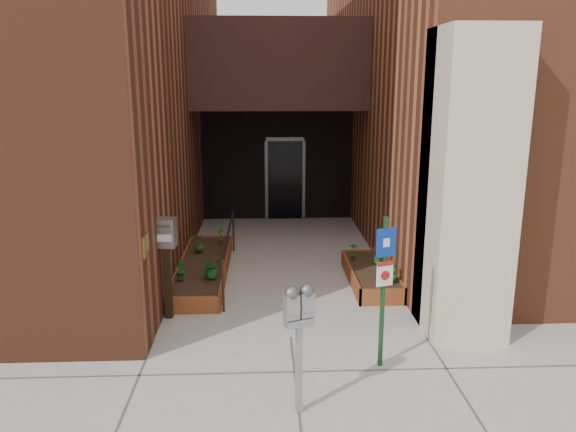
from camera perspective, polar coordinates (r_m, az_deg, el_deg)
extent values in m
plane|color=#9E9991|center=(8.44, 0.28, -12.24)|extent=(80.00, 80.00, 0.00)
cube|color=brown|center=(15.39, -25.17, 17.40)|extent=(8.00, 14.60, 10.00)
cube|color=brown|center=(16.09, 21.88, 17.49)|extent=(8.00, 13.70, 10.00)
cube|color=beige|center=(8.44, 17.82, 2.86)|extent=(1.10, 1.20, 4.40)
cube|color=#311B15|center=(13.58, -0.98, 15.06)|extent=(4.20, 2.00, 2.00)
cube|color=black|center=(15.14, -1.08, 5.44)|extent=(4.00, 0.30, 3.00)
cube|color=black|center=(15.04, -0.30, 3.65)|extent=(0.90, 0.06, 2.10)
cube|color=#B79338|center=(7.86, -14.29, -2.93)|extent=(0.04, 0.30, 0.30)
cube|color=maroon|center=(9.28, -9.72, -8.93)|extent=(0.90, 0.04, 0.30)
cube|color=maroon|center=(12.62, -7.77, -2.68)|extent=(0.90, 0.04, 0.30)
cube|color=maroon|center=(10.99, -10.83, -5.32)|extent=(0.04, 3.60, 0.30)
cube|color=maroon|center=(10.90, -6.33, -5.32)|extent=(0.04, 3.60, 0.30)
cube|color=black|center=(10.94, -8.59, -5.43)|extent=(0.82, 3.52, 0.26)
cube|color=maroon|center=(9.60, 9.63, -8.14)|extent=(0.80, 0.04, 0.30)
cube|color=maroon|center=(11.59, 7.43, -4.17)|extent=(0.80, 0.04, 0.30)
cube|color=maroon|center=(10.52, 6.38, -6.03)|extent=(0.04, 2.20, 0.30)
cube|color=maroon|center=(10.66, 10.44, -5.91)|extent=(0.04, 2.20, 0.30)
cube|color=black|center=(10.59, 8.42, -6.07)|extent=(0.72, 2.12, 0.26)
cylinder|color=black|center=(9.20, -6.62, -7.03)|extent=(0.04, 0.04, 0.90)
cylinder|color=black|center=(12.33, -5.58, -1.56)|extent=(0.04, 0.04, 0.90)
cylinder|color=black|center=(10.63, -6.08, -1.69)|extent=(0.04, 3.30, 0.04)
cube|color=#949496|center=(6.52, 1.10, -15.32)|extent=(0.08, 0.08, 1.07)
cube|color=#949496|center=(6.26, 1.13, -10.71)|extent=(0.34, 0.23, 0.09)
cube|color=#949496|center=(6.15, 0.35, -9.22)|extent=(0.19, 0.16, 0.28)
sphere|color=#59595B|center=(6.09, 0.36, -7.84)|extent=(0.16, 0.16, 0.16)
cube|color=white|center=(6.10, 0.56, -9.23)|extent=(0.09, 0.04, 0.05)
cube|color=#B21414|center=(6.13, 0.56, -9.96)|extent=(0.09, 0.04, 0.03)
cube|color=#949496|center=(6.22, 1.91, -8.96)|extent=(0.19, 0.16, 0.28)
sphere|color=#59595B|center=(6.16, 1.92, -7.59)|extent=(0.16, 0.16, 0.16)
cube|color=white|center=(6.17, 2.13, -8.96)|extent=(0.09, 0.04, 0.05)
cube|color=#B21414|center=(6.20, 2.12, -9.69)|extent=(0.09, 0.04, 0.03)
cube|color=#163E1D|center=(7.38, 9.60, -7.77)|extent=(0.06, 0.06, 2.03)
cube|color=navy|center=(7.14, 9.94, -2.66)|extent=(0.27, 0.11, 0.37)
cube|color=white|center=(7.13, 9.96, -2.67)|extent=(0.09, 0.04, 0.11)
cube|color=white|center=(7.27, 9.80, -5.81)|extent=(0.22, 0.09, 0.32)
cube|color=#B21414|center=(7.22, 9.87, -4.82)|extent=(0.22, 0.09, 0.06)
cylinder|color=#B21414|center=(7.26, 9.84, -5.97)|extent=(0.13, 0.05, 0.13)
cube|color=black|center=(9.06, -12.13, -6.60)|extent=(0.12, 0.12, 1.19)
cube|color=#A4A4A6|center=(8.82, -12.40, -1.66)|extent=(0.34, 0.27, 0.45)
cube|color=#59595B|center=(8.67, -12.65, -1.05)|extent=(0.24, 0.03, 0.04)
cube|color=white|center=(8.72, -12.59, -2.21)|extent=(0.26, 0.03, 0.11)
imported|color=#19571B|center=(9.97, -7.79, -5.09)|extent=(0.50, 0.50, 0.40)
imported|color=#18561C|center=(10.00, -10.92, -5.37)|extent=(0.23, 0.23, 0.33)
imported|color=#1F4F16|center=(11.49, -9.04, -2.72)|extent=(0.25, 0.25, 0.34)
imported|color=#295819|center=(12.01, -6.86, -1.95)|extent=(0.24, 0.24, 0.33)
imported|color=#19581B|center=(9.88, 10.61, -5.60)|extent=(0.26, 0.26, 0.33)
imported|color=#24621C|center=(10.97, 6.65, -3.52)|extent=(0.21, 0.21, 0.31)
imported|color=#21621C|center=(10.76, 9.14, -3.99)|extent=(0.36, 0.36, 0.30)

